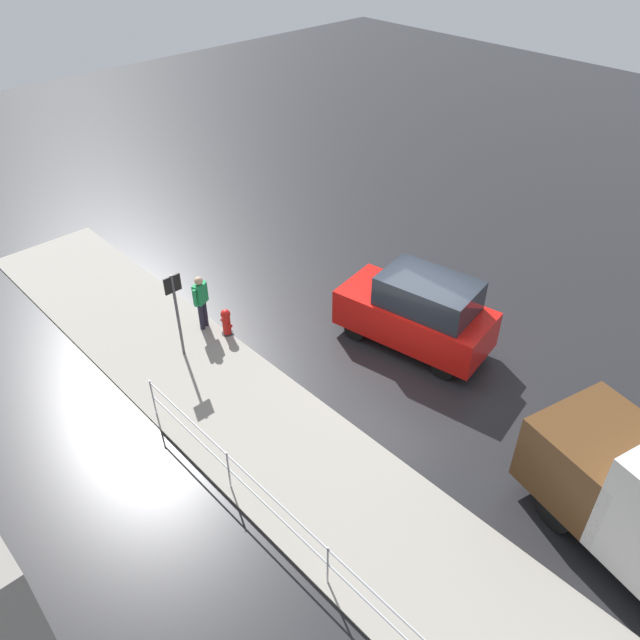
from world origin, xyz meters
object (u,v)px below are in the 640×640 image
pedestrian (201,299)px  moving_hatchback (418,312)px  fire_hydrant (226,322)px  sign_post (176,304)px

pedestrian → moving_hatchback: bearing=-140.2°
fire_hydrant → sign_post: sign_post is taller
moving_hatchback → sign_post: (3.74, 4.62, 0.55)m
fire_hydrant → moving_hatchback: bearing=-137.8°
fire_hydrant → pedestrian: size_ratio=0.50×
pedestrian → sign_post: bearing=119.0°
sign_post → pedestrian: bearing=-61.0°
moving_hatchback → pedestrian: moving_hatchback is taller
sign_post → moving_hatchback: bearing=-129.0°
moving_hatchback → pedestrian: (4.31, 3.59, -0.07)m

